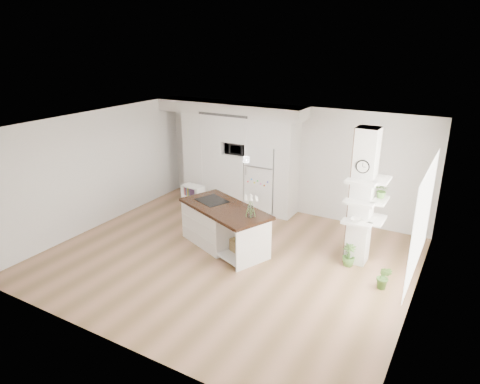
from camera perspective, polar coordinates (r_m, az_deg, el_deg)
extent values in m
cube|color=#AA7B5C|center=(8.78, -1.76, -8.81)|extent=(7.00, 6.00, 0.01)
cube|color=white|center=(7.86, -1.97, 8.75)|extent=(7.00, 6.00, 0.04)
cube|color=silver|center=(10.77, 6.53, 4.31)|extent=(7.00, 0.04, 2.70)
cube|color=silver|center=(6.10, -16.92, -9.04)|extent=(7.00, 0.04, 2.70)
cube|color=silver|center=(10.40, -18.55, 2.83)|extent=(0.04, 6.00, 2.70)
cube|color=silver|center=(7.18, 22.83, -5.31)|extent=(0.04, 6.00, 2.70)
cube|color=white|center=(11.55, -4.23, 4.68)|extent=(1.20, 0.65, 2.40)
cube|color=white|center=(11.22, -0.24, 1.67)|extent=(0.65, 0.65, 1.42)
cube|color=white|center=(10.87, -0.25, 8.52)|extent=(0.65, 0.65, 0.65)
cube|color=white|center=(10.52, 3.33, 8.11)|extent=(0.85, 0.65, 0.65)
cube|color=white|center=(10.48, 6.29, 3.04)|extent=(0.40, 0.65, 2.40)
cube|color=silver|center=(10.88, -1.37, 11.06)|extent=(4.00, 0.70, 0.30)
cube|color=#262626|center=(10.61, -2.32, 10.23)|extent=(1.40, 0.04, 0.06)
cube|color=white|center=(10.84, 3.22, 1.89)|extent=(0.78, 0.66, 1.75)
cube|color=#B2B2B7|center=(10.44, 2.42, 3.30)|extent=(0.78, 0.01, 0.03)
cube|color=silver|center=(8.45, 15.97, -0.74)|extent=(0.40, 0.40, 2.70)
cube|color=tan|center=(8.50, 14.61, -0.49)|extent=(0.02, 0.40, 2.70)
cube|color=tan|center=(8.65, 16.33, -0.31)|extent=(0.40, 0.02, 2.70)
cylinder|color=black|center=(8.06, 16.05, 3.28)|extent=(0.25, 0.03, 0.25)
cylinder|color=white|center=(8.04, 16.02, 3.25)|extent=(0.21, 0.01, 0.21)
plane|color=white|center=(7.40, 23.16, -3.35)|extent=(0.00, 2.40, 2.40)
cylinder|color=white|center=(7.41, 10.00, 3.15)|extent=(0.12, 0.12, 0.10)
cube|color=white|center=(9.29, -3.32, -4.20)|extent=(1.57, 1.32, 0.86)
cube|color=white|center=(8.71, 0.41, -8.20)|extent=(1.00, 1.09, 0.04)
cube|color=white|center=(8.33, 1.88, -7.14)|extent=(0.36, 0.82, 0.86)
cube|color=black|center=(8.83, -2.05, -2.21)|extent=(2.28, 1.70, 0.06)
cube|color=black|center=(9.17, -3.74, -1.14)|extent=(0.77, 0.71, 0.01)
cube|color=olive|center=(8.68, 0.20, -7.21)|extent=(0.50, 0.44, 0.26)
cylinder|color=white|center=(8.31, 1.42, -2.63)|extent=(0.12, 0.12, 0.22)
cube|color=white|center=(11.27, -7.27, -0.49)|extent=(0.06, 0.32, 0.65)
cube|color=white|center=(10.94, -5.22, -1.03)|extent=(0.06, 0.32, 0.65)
cube|color=white|center=(11.00, -6.32, 0.77)|extent=(0.58, 0.36, 0.03)
cube|color=white|center=(11.09, -6.26, -0.62)|extent=(0.55, 0.36, 0.03)
sphere|color=white|center=(11.12, -5.93, -1.64)|extent=(0.32, 0.32, 0.32)
imported|color=#44702C|center=(8.09, 18.65, -10.73)|extent=(0.31, 0.27, 0.48)
imported|color=#44702C|center=(8.68, 14.30, -8.15)|extent=(0.25, 0.25, 0.45)
imported|color=#2D2D2D|center=(10.94, -0.38, 5.88)|extent=(0.54, 0.37, 0.30)
imported|color=#44702C|center=(8.43, 18.42, 0.20)|extent=(0.27, 0.23, 0.30)
imported|color=white|center=(8.31, 15.23, -3.62)|extent=(0.22, 0.22, 0.05)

